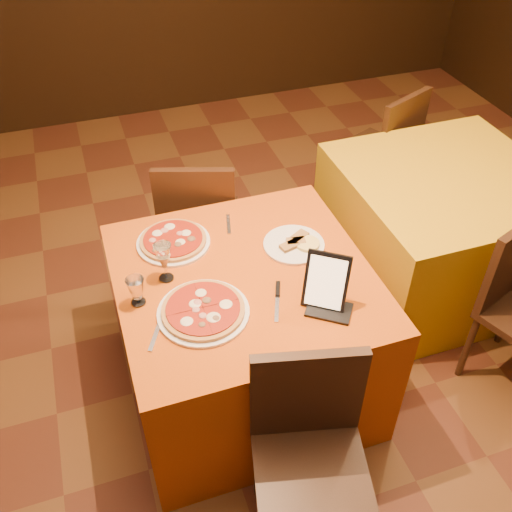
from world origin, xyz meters
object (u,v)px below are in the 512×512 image
object	(u,v)px
chair_side_far	(375,151)
pizza_near	(203,311)
chair_main_far	(200,220)
wine_glass	(164,262)
main_table	(245,332)
tablet	(326,281)
side_table	(438,230)
chair_main_near	(311,474)
pizza_far	(173,241)
water_glass	(137,291)

from	to	relation	value
chair_side_far	pizza_near	size ratio (longest dim) A/B	2.43
chair_main_far	wine_glass	distance (m)	0.90
main_table	tablet	world-z (taller)	tablet
side_table	chair_main_near	bearing A→B (deg)	-137.63
pizza_far	wine_glass	distance (m)	0.25
wine_glass	water_glass	size ratio (longest dim) A/B	1.46
chair_main_far	wine_glass	size ratio (longest dim) A/B	4.79
pizza_near	side_table	bearing A→B (deg)	19.92
chair_main_far	wine_glass	world-z (taller)	wine_glass
side_table	pizza_far	size ratio (longest dim) A/B	3.24
chair_main_near	tablet	bearing A→B (deg)	77.58
main_table	chair_side_far	xyz separation A→B (m)	(1.31, 1.19, 0.08)
side_table	wine_glass	bearing A→B (deg)	-169.47
chair_side_far	tablet	distance (m)	1.84
main_table	pizza_far	size ratio (longest dim) A/B	3.24
main_table	side_table	bearing A→B (deg)	16.49
chair_side_far	pizza_far	xyz separation A→B (m)	(-1.55, -0.89, 0.31)
side_table	wine_glass	xyz separation A→B (m)	(-1.63, -0.30, 0.47)
main_table	chair_side_far	distance (m)	1.77
pizza_far	tablet	distance (m)	0.77
side_table	chair_main_far	size ratio (longest dim) A/B	1.21
pizza_far	pizza_near	bearing A→B (deg)	-87.76
pizza_near	main_table	bearing A→B (deg)	36.85
side_table	chair_side_far	world-z (taller)	chair_side_far
main_table	wine_glass	size ratio (longest dim) A/B	5.79
water_glass	tablet	bearing A→B (deg)	-18.59
main_table	wine_glass	xyz separation A→B (m)	(-0.32, 0.08, 0.47)
chair_main_far	water_glass	bearing A→B (deg)	79.75
pizza_near	pizza_far	distance (m)	0.47
main_table	tablet	distance (m)	0.62
chair_main_near	pizza_far	distance (m)	1.18
chair_main_far	water_glass	xyz separation A→B (m)	(-0.46, -0.85, 0.36)
wine_glass	chair_side_far	bearing A→B (deg)	34.30
chair_side_far	side_table	bearing A→B (deg)	66.29
chair_side_far	pizza_near	world-z (taller)	chair_side_far
side_table	chair_main_near	distance (m)	1.77
main_table	water_glass	size ratio (longest dim) A/B	8.46
chair_side_far	tablet	bearing A→B (deg)	30.75
pizza_far	tablet	bearing A→B (deg)	-48.52
tablet	water_glass	bearing A→B (deg)	-162.67
chair_main_near	pizza_near	bearing A→B (deg)	122.97
chair_side_far	tablet	xyz separation A→B (m)	(-1.04, -1.46, 0.41)
main_table	chair_side_far	bearing A→B (deg)	42.46
main_table	wine_glass	distance (m)	0.58
side_table	chair_side_far	size ratio (longest dim) A/B	1.21
chair_side_far	pizza_near	xyz separation A→B (m)	(-1.53, -1.36, 0.31)
water_glass	tablet	world-z (taller)	tablet
chair_main_far	pizza_near	distance (m)	1.06
side_table	pizza_near	bearing A→B (deg)	-160.08
chair_main_near	tablet	world-z (taller)	tablet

